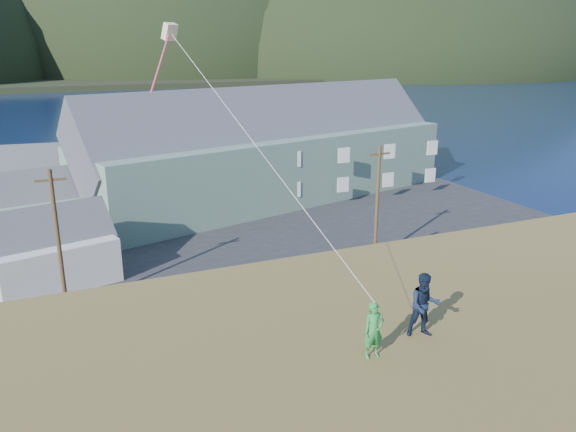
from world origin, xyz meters
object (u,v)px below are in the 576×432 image
object	(u,v)px
lodge	(272,148)
shed_white	(51,249)
shed_palegreen_far	(55,179)
kite_flyer_green	(374,330)
kite_flyer_navy	(424,305)
wharf	(40,173)
shed_palegreen_near	(34,208)

from	to	relation	value
lodge	shed_white	xyz separation A→B (m)	(-20.68, -13.98, -2.75)
shed_palegreen_far	kite_flyer_green	distance (m)	45.46
lodge	kite_flyer_navy	bearing A→B (deg)	-121.03
lodge	kite_flyer_navy	size ratio (longest dim) A/B	22.00
wharf	lodge	xyz separation A→B (m)	(21.37, -19.74, 4.64)
kite_flyer_green	kite_flyer_navy	world-z (taller)	kite_flyer_navy
shed_palegreen_far	kite_flyer_green	bearing A→B (deg)	-75.78
lodge	kite_flyer_green	xyz separation A→B (m)	(-13.24, -39.91, 2.85)
shed_white	shed_palegreen_near	bearing A→B (deg)	80.96
wharf	kite_flyer_green	xyz separation A→B (m)	(8.14, -59.65, 7.49)
shed_white	wharf	bearing A→B (deg)	76.80
shed_palegreen_near	shed_white	xyz separation A→B (m)	(0.97, -10.42, -0.09)
wharf	shed_white	distance (m)	33.77
lodge	shed_white	world-z (taller)	lodge
kite_flyer_green	shed_white	bearing A→B (deg)	108.34
shed_palegreen_near	kite_flyer_green	distance (m)	37.72
lodge	shed_palegreen_far	size ratio (longest dim) A/B	3.42
lodge	shed_white	distance (m)	25.11
lodge	kite_flyer_green	distance (m)	42.15
shed_palegreen_near	wharf	bearing A→B (deg)	78.78
kite_flyer_green	wharf	bearing A→B (deg)	100.10
shed_white	shed_palegreen_far	xyz separation A→B (m)	(0.85, 18.74, 0.45)
shed_white	kite_flyer_green	world-z (taller)	kite_flyer_green
shed_palegreen_near	shed_white	distance (m)	10.47
lodge	shed_palegreen_near	world-z (taller)	lodge
wharf	shed_palegreen_near	world-z (taller)	shed_palegreen_near
shed_palegreen_near	kite_flyer_green	world-z (taller)	kite_flyer_green
kite_flyer_green	shed_palegreen_near	bearing A→B (deg)	105.37
shed_palegreen_near	shed_white	bearing A→B (deg)	-95.20
lodge	kite_flyer_green	world-z (taller)	lodge
kite_flyer_green	lodge	bearing A→B (deg)	73.99
kite_flyer_green	kite_flyer_navy	distance (m)	1.85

